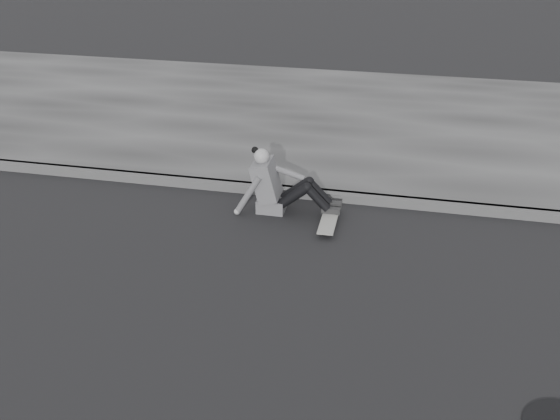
{
  "coord_description": "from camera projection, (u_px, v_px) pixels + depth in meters",
  "views": [
    {
      "loc": [
        -0.64,
        -5.01,
        3.92
      ],
      "look_at": [
        -1.95,
        1.22,
        0.5
      ],
      "focal_mm": 40.0,
      "sensor_mm": 36.0,
      "label": 1
    }
  ],
  "objects": [
    {
      "name": "ground",
      "position": [
        450.0,
        333.0,
        6.06
      ],
      "size": [
        80.0,
        80.0,
        0.0
      ],
      "primitive_type": "plane",
      "color": "black",
      "rests_on": "ground"
    },
    {
      "name": "curb",
      "position": [
        445.0,
        206.0,
        8.25
      ],
      "size": [
        24.0,
        0.16,
        0.12
      ],
      "primitive_type": "cube",
      "color": "#484848",
      "rests_on": "ground"
    },
    {
      "name": "sidewalk",
      "position": [
        441.0,
        127.0,
        10.86
      ],
      "size": [
        24.0,
        6.0,
        0.12
      ],
      "primitive_type": "cube",
      "color": "#3B3B3B",
      "rests_on": "ground"
    },
    {
      "name": "skateboard",
      "position": [
        329.0,
        220.0,
        7.9
      ],
      "size": [
        0.2,
        0.78,
        0.09
      ],
      "color": "#969691",
      "rests_on": "ground"
    },
    {
      "name": "seated_woman",
      "position": [
        276.0,
        186.0,
        8.11
      ],
      "size": [
        1.38,
        0.46,
        0.88
      ],
      "color": "#58585B",
      "rests_on": "ground"
    }
  ]
}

